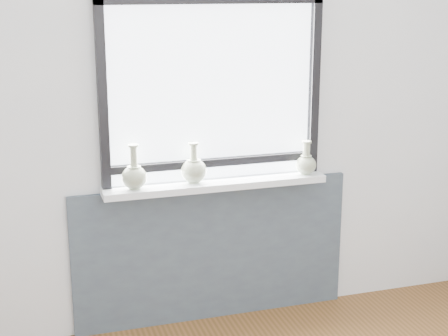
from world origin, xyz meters
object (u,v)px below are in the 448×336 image
object	(u,v)px
vase_c	(306,163)
vase_a	(134,175)
windowsill	(216,184)
vase_b	(194,169)

from	to	relation	value
vase_c	vase_a	bearing A→B (deg)	179.74
windowsill	vase_a	size ratio (longest dim) A/B	5.20
windowsill	vase_a	world-z (taller)	vase_a
windowsill	vase_b	distance (m)	0.16
vase_a	vase_b	distance (m)	0.35
windowsill	vase_a	distance (m)	0.49
vase_c	windowsill	bearing A→B (deg)	178.34
windowsill	vase_a	xyz separation A→B (m)	(-0.48, -0.01, 0.10)
vase_a	vase_c	distance (m)	1.04
windowsill	vase_b	size ratio (longest dim) A/B	5.60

